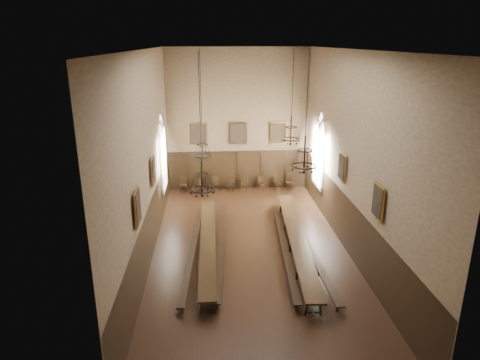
{
  "coord_description": "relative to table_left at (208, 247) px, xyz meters",
  "views": [
    {
      "loc": [
        -1.72,
        -17.83,
        9.36
      ],
      "look_at": [
        -0.38,
        1.5,
        3.01
      ],
      "focal_mm": 32.0,
      "sensor_mm": 36.0,
      "label": 1
    }
  ],
  "objects": [
    {
      "name": "chair_3",
      "position": [
        1.47,
        8.8,
        -0.1
      ],
      "size": [
        0.53,
        0.53,
        0.94
      ],
      "rotation": [
        0.0,
        0.0,
        -0.33
      ],
      "color": "black",
      "rests_on": "floor"
    },
    {
      "name": "bench_left_outer",
      "position": [
        -0.67,
        0.17,
        -0.1
      ],
      "size": [
        0.86,
        9.79,
        0.44
      ],
      "rotation": [
        0.0,
        0.0,
        -0.06
      ],
      "color": "black",
      "rests_on": "floor"
    },
    {
      "name": "chair_5",
      "position": [
        3.44,
        8.77,
        -0.11
      ],
      "size": [
        0.47,
        0.47,
        0.91
      ],
      "rotation": [
        0.0,
        0.0,
        -0.18
      ],
      "color": "black",
      "rests_on": "floor"
    },
    {
      "name": "portrait_left_0",
      "position": [
        -2.42,
        1.19,
        3.32
      ],
      "size": [
        0.12,
        1.0,
        1.3
      ],
      "color": "#AE7529",
      "rests_on": "wall_left"
    },
    {
      "name": "window_left",
      "position": [
        -2.47,
        5.69,
        3.02
      ],
      "size": [
        0.2,
        2.2,
        4.6
      ],
      "primitive_type": null,
      "color": "white",
      "rests_on": "wall_left"
    },
    {
      "name": "table_right",
      "position": [
        4.07,
        -0.02,
        0.04
      ],
      "size": [
        1.47,
        10.76,
        0.84
      ],
      "rotation": [
        0.0,
        0.0,
        -0.07
      ],
      "color": "black",
      "rests_on": "floor"
    },
    {
      "name": "portrait_right_0",
      "position": [
        6.34,
        1.19,
        3.32
      ],
      "size": [
        0.12,
        1.0,
        1.3
      ],
      "color": "#AE7529",
      "rests_on": "wall_right"
    },
    {
      "name": "wall_right",
      "position": [
        6.47,
        0.19,
        4.12
      ],
      "size": [
        0.02,
        18.0,
        9.0
      ],
      "primitive_type": "cube",
      "color": "#846C51",
      "rests_on": "ground"
    },
    {
      "name": "window_right",
      "position": [
        6.39,
        5.69,
        3.02
      ],
      "size": [
        0.2,
        2.2,
        4.6
      ],
      "primitive_type": null,
      "color": "white",
      "rests_on": "wall_right"
    },
    {
      "name": "ceiling",
      "position": [
        1.96,
        0.19,
        8.63
      ],
      "size": [
        9.0,
        18.0,
        0.02
      ],
      "primitive_type": "cube",
      "color": "black",
      "rests_on": "ground"
    },
    {
      "name": "bench_left_inner",
      "position": [
        0.58,
        0.34,
        -0.1
      ],
      "size": [
        0.85,
        9.82,
        0.44
      ],
      "rotation": [
        0.0,
        0.0,
        -0.06
      ],
      "color": "black",
      "rests_on": "floor"
    },
    {
      "name": "portrait_back_2",
      "position": [
        4.56,
        9.07,
        3.32
      ],
      "size": [
        1.1,
        0.12,
        1.4
      ],
      "color": "#AE7529",
      "rests_on": "wall_back"
    },
    {
      "name": "portrait_back_1",
      "position": [
        1.96,
        9.07,
        3.32
      ],
      "size": [
        1.1,
        0.12,
        1.4
      ],
      "color": "#AE7529",
      "rests_on": "wall_back"
    },
    {
      "name": "chair_2",
      "position": [
        0.51,
        8.77,
        -0.09
      ],
      "size": [
        0.52,
        0.52,
        0.97
      ],
      "rotation": [
        0.0,
        0.0,
        0.26
      ],
      "color": "black",
      "rests_on": "floor"
    },
    {
      "name": "chair_0",
      "position": [
        -1.62,
        8.71,
        -0.09
      ],
      "size": [
        0.45,
        0.45,
        0.95
      ],
      "rotation": [
        0.0,
        0.0,
        -0.08
      ],
      "color": "black",
      "rests_on": "floor"
    },
    {
      "name": "wall_back",
      "position": [
        1.96,
        9.2,
        4.12
      ],
      "size": [
        9.0,
        0.02,
        9.0
      ],
      "primitive_type": "cube",
      "color": "#846C51",
      "rests_on": "ground"
    },
    {
      "name": "floor",
      "position": [
        1.96,
        0.19,
        -0.39
      ],
      "size": [
        9.0,
        18.0,
        0.02
      ],
      "primitive_type": "cube",
      "color": "black",
      "rests_on": "ground"
    },
    {
      "name": "portrait_right_1",
      "position": [
        6.34,
        -3.31,
        3.32
      ],
      "size": [
        0.12,
        1.0,
        1.3
      ],
      "color": "#AE7529",
      "rests_on": "wall_right"
    },
    {
      "name": "portrait_back_0",
      "position": [
        -0.64,
        9.07,
        3.32
      ],
      "size": [
        1.1,
        0.12,
        1.4
      ],
      "color": "#AE7529",
      "rests_on": "wall_back"
    },
    {
      "name": "chandelier_back_right",
      "position": [
        4.24,
        3.15,
        4.53
      ],
      "size": [
        0.95,
        0.95,
        4.53
      ],
      "color": "black",
      "rests_on": "ceiling"
    },
    {
      "name": "wainscot_panelling",
      "position": [
        1.96,
        0.19,
        0.87
      ],
      "size": [
        9.0,
        18.0,
        2.5
      ],
      "primitive_type": null,
      "color": "black",
      "rests_on": "floor"
    },
    {
      "name": "chair_4",
      "position": [
        2.35,
        8.69,
        -0.1
      ],
      "size": [
        0.52,
        0.52,
        0.95
      ],
      "rotation": [
        0.0,
        0.0,
        -0.27
      ],
      "color": "black",
      "rests_on": "floor"
    },
    {
      "name": "table_left",
      "position": [
        0.0,
        0.0,
        0.0
      ],
      "size": [
        0.71,
        9.79,
        0.76
      ],
      "rotation": [
        0.0,
        0.0,
        -0.0
      ],
      "color": "black",
      "rests_on": "floor"
    },
    {
      "name": "wall_front",
      "position": [
        1.96,
        -8.82,
        4.12
      ],
      "size": [
        9.0,
        0.02,
        9.0
      ],
      "primitive_type": "cube",
      "color": "#846C51",
      "rests_on": "ground"
    },
    {
      "name": "chair_6",
      "position": [
        4.56,
        8.79,
        -0.11
      ],
      "size": [
        0.49,
        0.49,
        0.91
      ],
      "rotation": [
        0.0,
        0.0,
        0.26
      ],
      "color": "black",
      "rests_on": "floor"
    },
    {
      "name": "bench_right_inner",
      "position": [
        3.5,
        -0.03,
        -0.11
      ],
      "size": [
        0.92,
        9.57,
        0.43
      ],
      "rotation": [
        0.0,
        0.0,
        -0.07
      ],
      "color": "black",
      "rests_on": "floor"
    },
    {
      "name": "bench_right_outer",
      "position": [
        4.53,
        0.29,
        -0.07
      ],
      "size": [
        0.59,
        10.8,
        0.49
      ],
      "rotation": [
        0.0,
        0.0,
        0.02
      ],
      "color": "black",
      "rests_on": "floor"
    },
    {
      "name": "chair_7",
      "position": [
        5.36,
        8.78,
        -0.09
      ],
      "size": [
        0.53,
        0.53,
        0.97
      ],
      "rotation": [
        0.0,
        0.0,
        0.26
      ],
      "color": "black",
      "rests_on": "floor"
    },
    {
      "name": "chair_1",
      "position": [
        -0.56,
        8.8,
        -0.11
      ],
      "size": [
        0.5,
        0.5,
        0.91
      ],
      "rotation": [
        0.0,
        0.0,
        0.29
      ],
      "color": "black",
      "rests_on": "floor"
    },
    {
      "name": "chandelier_front_left",
      "position": [
        -0.14,
        -2.06,
        3.84
      ],
      "size": [
        0.91,
        0.91,
        5.27
      ],
      "color": "black",
      "rests_on": "ceiling"
    },
    {
      "name": "chandelier_back_left",
      "position": [
        -0.19,
        2.95,
        3.86
      ],
      "size": [
        0.86,
        0.86,
        5.26
      ],
      "color": "black",
      "rests_on": "ceiling"
    },
    {
      "name": "chandelier_front_right",
      "position": [
        3.7,
        -2.47,
        4.77
      ],
      "size": [
        0.93,
        0.93,
        4.28
      ],
      "color": "black",
      "rests_on": "ceiling"
    },
    {
      "name": "wall_left",
      "position": [
        -2.55,
        0.19,
        4.12
      ],
      "size": [
        0.02,
        18.0,
        9.0
      ],
      "primitive_type": "cube",
      "color": "#846C51",
      "rests_on": "ground"
    },
    {
      "name": "portrait_left_1",
      "position": [
        -2.42,
        -3.31,
        3.32
      ],
      "size": [
        0.12,
        1.0,
        1.3
      ],
      "color": "#AE7529",
      "rests_on": "wall_left"
    }
  ]
}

